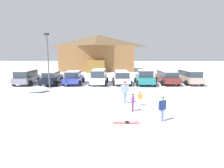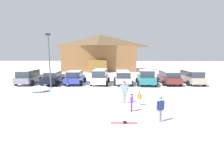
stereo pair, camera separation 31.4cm
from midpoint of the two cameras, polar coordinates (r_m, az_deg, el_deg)
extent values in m
plane|color=white|center=(7.94, -8.99, -17.92)|extent=(160.00, 160.00, 0.00)
cube|color=brown|center=(40.07, -3.55, 8.36)|extent=(15.34, 9.34, 5.24)
pyramid|color=brown|center=(40.15, -3.61, 13.95)|extent=(15.94, 9.94, 2.59)
cube|color=olive|center=(34.60, -4.38, 5.76)|extent=(3.60, 1.80, 2.40)
cube|color=gray|center=(23.70, -25.11, 1.55)|extent=(1.95, 4.28, 0.62)
cube|color=#2D3842|center=(23.55, -25.32, 3.14)|extent=(1.70, 3.26, 0.72)
cube|color=white|center=(23.51, -25.39, 4.08)|extent=(1.58, 3.10, 0.06)
cylinder|color=black|center=(25.32, -25.83, 1.26)|extent=(0.25, 0.65, 0.64)
cylinder|color=black|center=(24.57, -21.78, 1.31)|extent=(0.25, 0.65, 0.64)
cylinder|color=black|center=(23.01, -28.55, 0.27)|extent=(0.25, 0.65, 0.64)
cylinder|color=black|center=(22.18, -24.18, 0.29)|extent=(0.25, 0.65, 0.64)
cube|color=black|center=(22.60, -18.13, 1.63)|extent=(1.92, 4.79, 0.62)
cube|color=#2D3842|center=(22.30, -18.39, 3.04)|extent=(1.61, 2.52, 0.56)
cube|color=white|center=(22.27, -18.44, 3.84)|extent=(1.50, 2.39, 0.06)
cylinder|color=black|center=(24.30, -19.16, 1.38)|extent=(0.25, 0.65, 0.64)
cylinder|color=black|center=(23.78, -14.94, 1.43)|extent=(0.25, 0.65, 0.64)
cylinder|color=black|center=(21.57, -21.57, 0.22)|extent=(0.25, 0.65, 0.64)
cylinder|color=black|center=(20.99, -16.86, 0.24)|extent=(0.25, 0.65, 0.64)
cube|color=#303DA0|center=(21.94, -11.53, 1.63)|extent=(1.92, 4.22, 0.58)
cube|color=#2D3842|center=(21.66, -11.70, 3.16)|extent=(1.66, 2.20, 0.65)
cube|color=white|center=(21.62, -11.73, 4.09)|extent=(1.55, 2.09, 0.06)
cylinder|color=black|center=(23.46, -13.20, 1.39)|extent=(0.23, 0.64, 0.64)
cylinder|color=black|center=(23.06, -8.40, 1.40)|extent=(0.23, 0.64, 0.64)
cylinder|color=black|center=(20.98, -14.91, 0.33)|extent=(0.23, 0.64, 0.64)
cylinder|color=black|center=(20.53, -9.55, 0.32)|extent=(0.23, 0.64, 0.64)
cube|color=white|center=(21.45, -3.41, 1.75)|extent=(1.82, 4.68, 0.67)
cube|color=#2D3842|center=(21.27, -3.46, 3.59)|extent=(1.59, 3.56, 0.74)
cube|color=white|center=(21.23, -3.47, 4.67)|extent=(1.49, 3.39, 0.06)
cylinder|color=black|center=(23.03, -5.32, 1.45)|extent=(0.23, 0.64, 0.64)
cylinder|color=black|center=(22.84, -0.67, 1.42)|extent=(0.23, 0.64, 0.64)
cylinder|color=black|center=(20.22, -6.48, 0.25)|extent=(0.23, 0.64, 0.64)
cylinder|color=black|center=(20.00, -1.20, 0.20)|extent=(0.23, 0.64, 0.64)
cube|color=#BBB9BE|center=(21.52, 3.90, 1.67)|extent=(1.96, 4.52, 0.59)
cube|color=#2D3842|center=(21.35, 3.94, 3.27)|extent=(1.70, 3.44, 0.64)
cube|color=white|center=(21.31, 3.95, 4.20)|extent=(1.59, 3.27, 0.06)
cylinder|color=black|center=(22.88, 1.22, 1.44)|extent=(0.24, 0.65, 0.64)
cylinder|color=black|center=(23.01, 6.06, 1.43)|extent=(0.24, 0.65, 0.64)
cylinder|color=black|center=(20.15, 1.42, 0.28)|extent=(0.24, 0.65, 0.64)
cylinder|color=black|center=(20.30, 6.90, 0.28)|extent=(0.24, 0.65, 0.64)
cube|color=#23797A|center=(21.42, 11.39, 1.60)|extent=(1.98, 4.24, 0.70)
cube|color=#2D3842|center=(21.12, 11.54, 3.41)|extent=(1.70, 2.22, 0.71)
cube|color=white|center=(21.08, 11.57, 4.46)|extent=(1.59, 2.11, 0.06)
cylinder|color=black|center=(22.63, 8.40, 1.24)|extent=(0.24, 0.65, 0.64)
cylinder|color=black|center=(22.89, 13.41, 1.17)|extent=(0.24, 0.65, 0.64)
cylinder|color=black|center=(20.08, 9.03, 0.12)|extent=(0.24, 0.65, 0.64)
cylinder|color=black|center=(20.37, 14.65, 0.06)|extent=(0.24, 0.65, 0.64)
cube|color=maroon|center=(22.58, 18.31, 1.65)|extent=(1.96, 4.53, 0.65)
cube|color=#2D3842|center=(22.42, 18.47, 3.19)|extent=(1.71, 3.45, 0.59)
cube|color=white|center=(22.39, 18.52, 4.01)|extent=(1.59, 3.28, 0.06)
cylinder|color=black|center=(23.66, 14.98, 1.38)|extent=(0.24, 0.65, 0.64)
cylinder|color=black|center=(24.24, 19.43, 1.35)|extent=(0.24, 0.65, 0.64)
cylinder|color=black|center=(21.03, 16.93, 0.25)|extent=(0.24, 0.65, 0.64)
cylinder|color=black|center=(21.68, 21.86, 0.25)|extent=(0.24, 0.65, 0.64)
cube|color=#B29F8C|center=(23.59, 24.72, 1.60)|extent=(1.87, 4.63, 0.67)
cube|color=#2D3842|center=(23.43, 24.93, 3.15)|extent=(1.63, 3.53, 0.64)
cube|color=white|center=(23.40, 24.99, 4.01)|extent=(1.52, 3.35, 0.06)
cylinder|color=black|center=(24.56, 21.31, 1.34)|extent=(0.24, 0.65, 0.64)
cylinder|color=black|center=(25.30, 25.27, 1.30)|extent=(0.24, 0.65, 0.64)
cylinder|color=black|center=(21.97, 23.95, 0.22)|extent=(0.24, 0.65, 0.64)
cylinder|color=black|center=(22.79, 28.27, 0.21)|extent=(0.24, 0.65, 0.64)
cylinder|color=#A0ADCD|center=(10.08, 16.62, -9.90)|extent=(0.13, 0.13, 0.69)
cylinder|color=#A0ADCD|center=(9.99, 15.96, -10.07)|extent=(0.13, 0.13, 0.69)
cube|color=navy|center=(9.85, 16.46, -6.75)|extent=(0.39, 0.34, 0.49)
cylinder|color=navy|center=(9.99, 17.38, -6.49)|extent=(0.09, 0.09, 0.46)
cylinder|color=navy|center=(9.71, 15.51, -6.87)|extent=(0.09, 0.09, 0.46)
sphere|color=tan|center=(9.77, 16.55, -4.88)|extent=(0.18, 0.18, 0.18)
cylinder|color=#2C8F49|center=(9.74, 16.58, -4.34)|extent=(0.17, 0.17, 0.08)
cylinder|color=silver|center=(12.83, 9.31, -5.82)|extent=(0.09, 0.09, 0.49)
cylinder|color=silver|center=(12.80, 9.77, -5.87)|extent=(0.09, 0.09, 0.49)
cube|color=orange|center=(12.71, 9.60, -4.04)|extent=(0.27, 0.23, 0.34)
cylinder|color=orange|center=(12.75, 8.95, -3.94)|extent=(0.07, 0.07, 0.33)
cylinder|color=orange|center=(12.67, 10.25, -4.07)|extent=(0.07, 0.07, 0.33)
sphere|color=tan|center=(12.65, 9.63, -3.01)|extent=(0.12, 0.12, 0.12)
cylinder|color=#28212F|center=(12.64, 9.64, -2.72)|extent=(0.12, 0.12, 0.06)
cylinder|color=#A2B4C5|center=(13.07, 4.37, -4.66)|extent=(0.15, 0.15, 0.82)
cylinder|color=#A2B4C5|center=(13.14, 5.09, -4.59)|extent=(0.15, 0.15, 0.82)
cube|color=#A0BFDC|center=(12.95, 4.77, -1.63)|extent=(0.46, 0.37, 0.58)
cylinder|color=#A0BFDC|center=(12.85, 3.73, -1.64)|extent=(0.11, 0.11, 0.55)
cylinder|color=#A0BFDC|center=(13.05, 5.80, -1.49)|extent=(0.11, 0.11, 0.55)
sphere|color=tan|center=(12.88, 4.80, 0.10)|extent=(0.21, 0.21, 0.21)
cylinder|color=#BF3832|center=(12.86, 4.81, 0.59)|extent=(0.20, 0.20, 0.10)
cylinder|color=#7E335C|center=(11.36, 7.10, -7.62)|extent=(0.10, 0.10, 0.57)
cylinder|color=#7E335C|center=(11.47, 7.25, -7.44)|extent=(0.10, 0.10, 0.57)
cube|color=purple|center=(11.28, 7.22, -5.16)|extent=(0.25, 0.32, 0.40)
cylinder|color=purple|center=(11.11, 7.01, -5.34)|extent=(0.08, 0.08, 0.38)
cylinder|color=purple|center=(11.44, 7.44, -4.89)|extent=(0.08, 0.08, 0.38)
sphere|color=tan|center=(11.21, 7.26, -3.80)|extent=(0.15, 0.15, 0.15)
cylinder|color=black|center=(11.19, 7.26, -3.41)|extent=(0.14, 0.14, 0.07)
cube|color=red|center=(9.55, 4.98, -12.81)|extent=(1.45, 0.20, 0.02)
cube|color=black|center=(9.54, 5.29, -12.58)|extent=(0.21, 0.10, 0.06)
cube|color=red|center=(9.73, 4.82, -12.36)|extent=(1.45, 0.20, 0.02)
cube|color=black|center=(9.72, 5.12, -12.13)|extent=(0.21, 0.10, 0.06)
cylinder|color=#515459|center=(19.28, -19.27, 6.50)|extent=(0.14, 0.14, 5.45)
cube|color=#232326|center=(19.36, -19.78, 15.02)|extent=(0.44, 0.24, 0.20)
ellipsoid|color=white|center=(18.56, -22.31, -1.48)|extent=(2.04, 1.63, 0.53)
camera|label=1|loc=(0.16, -89.38, 0.11)|focal=28.00mm
camera|label=2|loc=(0.16, 90.62, -0.11)|focal=28.00mm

